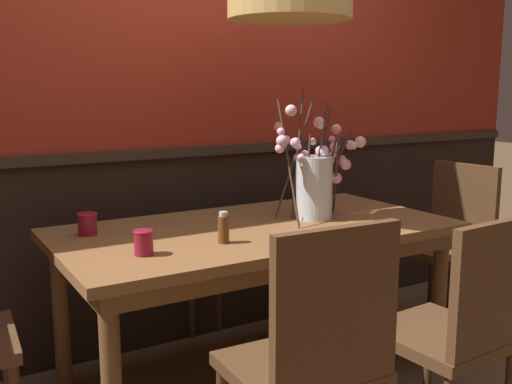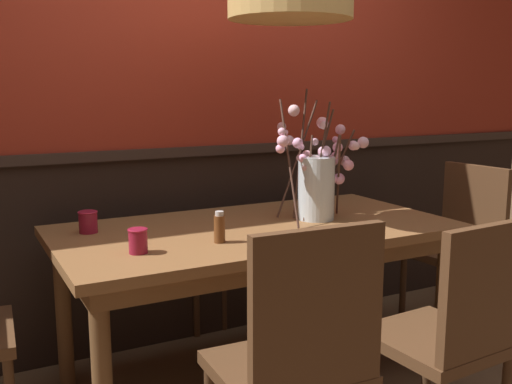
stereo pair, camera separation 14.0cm
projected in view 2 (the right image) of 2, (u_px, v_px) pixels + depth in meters
ground_plane at (256, 379)px, 2.75m from camera, size 24.00×24.00×0.00m
back_wall at (199, 74)px, 3.07m from camera, size 4.80×0.14×2.86m
dining_table at (256, 244)px, 2.64m from camera, size 1.76×0.92×0.74m
chair_head_east_end at (461, 240)px, 3.23m from camera, size 0.41×0.46×0.93m
chair_far_side_right at (232, 228)px, 3.54m from camera, size 0.49×0.44×0.91m
chair_near_side_right at (452, 331)px, 2.04m from camera, size 0.44×0.45×0.91m
chair_near_side_left at (298, 357)px, 1.78m from camera, size 0.46×0.43×0.97m
chair_far_side_left at (150, 240)px, 3.31m from camera, size 0.48×0.47×0.88m
vase_with_blossoms at (317, 180)px, 2.75m from camera, size 0.43×0.36×0.61m
candle_holder_nearer_center at (88, 222)px, 2.49m from camera, size 0.08×0.08×0.09m
candle_holder_nearer_edge at (138, 241)px, 2.18m from camera, size 0.08×0.08×0.09m
condiment_bottle at (220, 228)px, 2.33m from camera, size 0.05×0.05×0.13m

